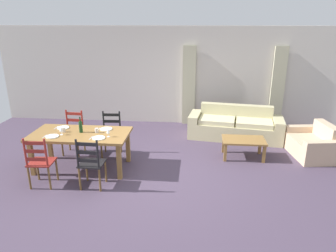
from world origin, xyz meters
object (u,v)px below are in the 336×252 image
(dining_table, at_px, (81,137))
(dining_chair_far_left, at_px, (73,133))
(wine_glass_near_right, at_px, (108,131))
(coffee_cup_primary, at_px, (97,130))
(dining_chair_near_right, at_px, (91,163))
(armchair_upholstered, at_px, (314,145))
(wine_bottle, at_px, (81,127))
(coffee_table, at_px, (244,142))
(wine_glass_near_left, at_px, (61,129))
(dining_chair_far_right, at_px, (111,134))
(coffee_cup_secondary, at_px, (64,130))
(couch, at_px, (235,126))
(dining_chair_near_left, at_px, (40,162))

(dining_table, bearing_deg, dining_chair_far_left, 121.84)
(wine_glass_near_right, xyz_separation_m, coffee_cup_primary, (-0.29, 0.21, -0.07))
(dining_chair_near_right, distance_m, armchair_upholstered, 4.77)
(wine_glass_near_right, bearing_deg, wine_bottle, 161.94)
(dining_chair_near_right, xyz_separation_m, coffee_table, (2.84, 1.55, -0.12))
(wine_glass_near_left, distance_m, armchair_upholstered, 5.34)
(dining_chair_far_right, height_order, wine_glass_near_right, dining_chair_far_right)
(coffee_cup_secondary, distance_m, couch, 4.13)
(couch, bearing_deg, armchair_upholstered, -30.71)
(wine_glass_near_right, bearing_deg, dining_chair_far_left, 140.41)
(coffee_cup_secondary, distance_m, armchair_upholstered, 5.32)
(dining_chair_near_left, bearing_deg, dining_chair_near_right, 2.15)
(coffee_cup_primary, height_order, coffee_table, coffee_cup_primary)
(dining_table, bearing_deg, wine_bottle, 82.14)
(armchair_upholstered, bearing_deg, dining_chair_near_left, -160.89)
(dining_chair_far_right, bearing_deg, dining_chair_near_left, -120.46)
(wine_glass_near_left, height_order, coffee_cup_secondary, wine_glass_near_left)
(coffee_cup_primary, bearing_deg, couch, 33.93)
(dining_chair_far_right, relative_size, coffee_cup_primary, 10.67)
(coffee_cup_primary, bearing_deg, wine_bottle, -177.69)
(coffee_cup_primary, relative_size, couch, 0.04)
(dining_chair_far_left, height_order, coffee_cup_primary, dining_chair_far_left)
(wine_bottle, height_order, wine_glass_near_right, wine_bottle)
(wine_bottle, xyz_separation_m, wine_glass_near_left, (-0.33, -0.17, -0.01))
(dining_chair_far_right, relative_size, wine_glass_near_right, 5.96)
(dining_chair_near_left, distance_m, coffee_cup_primary, 1.18)
(dining_chair_near_right, bearing_deg, couch, 44.59)
(couch, bearing_deg, dining_chair_far_right, -155.16)
(dining_table, relative_size, wine_glass_near_left, 11.80)
(dining_chair_near_right, bearing_deg, coffee_cup_primary, 98.88)
(wine_bottle, xyz_separation_m, armchair_upholstered, (4.84, 1.03, -0.62))
(dining_table, relative_size, couch, 0.80)
(wine_bottle, relative_size, couch, 0.13)
(coffee_table, bearing_deg, wine_glass_near_left, -165.43)
(dining_chair_near_left, height_order, coffee_cup_secondary, dining_chair_near_left)
(wine_glass_near_left, bearing_deg, dining_table, 21.68)
(wine_glass_near_left, distance_m, coffee_table, 3.76)
(dining_chair_near_left, relative_size, armchair_upholstered, 0.76)
(dining_chair_near_left, relative_size, coffee_table, 1.07)
(dining_chair_near_left, relative_size, wine_bottle, 3.04)
(dining_chair_far_right, distance_m, coffee_cup_primary, 0.74)
(dining_chair_far_left, bearing_deg, armchair_upholstered, 3.78)
(dining_table, relative_size, armchair_upholstered, 1.51)
(dining_chair_near_left, distance_m, wine_glass_near_right, 1.30)
(wine_glass_near_left, relative_size, armchair_upholstered, 0.13)
(dining_chair_near_left, bearing_deg, armchair_upholstered, 19.11)
(wine_bottle, xyz_separation_m, coffee_cup_secondary, (-0.35, -0.02, -0.07))
(dining_chair_far_right, height_order, coffee_cup_secondary, dining_chair_far_right)
(armchair_upholstered, bearing_deg, wine_glass_near_right, -163.93)
(dining_chair_near_left, relative_size, couch, 0.40)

